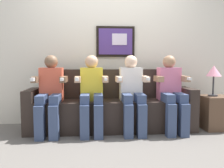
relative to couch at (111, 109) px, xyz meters
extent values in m
plane|color=#66605B|center=(0.00, -0.33, -0.31)|extent=(6.31, 6.31, 0.00)
cube|color=silver|center=(0.00, 0.44, 0.99)|extent=(4.85, 0.05, 2.60)
cube|color=black|center=(0.10, 0.40, 1.04)|extent=(0.63, 0.03, 0.50)
cube|color=#4C337F|center=(0.10, 0.38, 1.04)|extent=(0.55, 0.02, 0.42)
cube|color=silver|center=(0.16, 0.37, 1.07)|extent=(0.24, 0.02, 0.18)
cube|color=#2D231E|center=(0.00, -0.04, -0.09)|extent=(2.17, 0.58, 0.45)
cube|color=#2D231E|center=(0.00, 0.18, 0.36)|extent=(2.17, 0.14, 0.45)
cube|color=#2D231E|center=(-1.16, -0.04, 0.00)|extent=(0.14, 0.58, 0.62)
cube|color=#2D231E|center=(1.16, -0.04, 0.00)|extent=(0.14, 0.58, 0.62)
cube|color=#D8593F|center=(-0.86, -0.05, 0.38)|extent=(0.32, 0.20, 0.48)
sphere|color=brown|center=(-0.86, -0.05, 0.70)|extent=(0.19, 0.19, 0.19)
cube|color=#38476B|center=(-0.95, -0.25, 0.20)|extent=(0.12, 0.40, 0.12)
cube|color=#38476B|center=(-0.77, -0.25, 0.20)|extent=(0.12, 0.40, 0.12)
cube|color=#38476B|center=(-0.95, -0.45, -0.09)|extent=(0.12, 0.12, 0.45)
cube|color=#38476B|center=(-0.77, -0.45, -0.09)|extent=(0.12, 0.12, 0.45)
cube|color=brown|center=(-1.05, -0.17, 0.46)|extent=(0.08, 0.28, 0.08)
cube|color=brown|center=(-0.67, -0.17, 0.46)|extent=(0.08, 0.28, 0.08)
cube|color=white|center=(-0.67, -0.33, 0.47)|extent=(0.04, 0.13, 0.04)
cube|color=white|center=(-1.05, -0.33, 0.47)|extent=(0.04, 0.10, 0.04)
cube|color=yellow|center=(-0.29, -0.05, 0.38)|extent=(0.32, 0.20, 0.48)
sphere|color=tan|center=(-0.29, -0.05, 0.70)|extent=(0.19, 0.19, 0.19)
cube|color=#38476B|center=(-0.38, -0.25, 0.20)|extent=(0.12, 0.40, 0.12)
cube|color=#38476B|center=(-0.20, -0.25, 0.20)|extent=(0.12, 0.40, 0.12)
cube|color=#38476B|center=(-0.38, -0.45, -0.09)|extent=(0.12, 0.12, 0.45)
cube|color=#38476B|center=(-0.20, -0.45, -0.09)|extent=(0.12, 0.12, 0.45)
cube|color=tan|center=(-0.48, -0.17, 0.46)|extent=(0.08, 0.28, 0.08)
cube|color=tan|center=(-0.10, -0.17, 0.46)|extent=(0.08, 0.28, 0.08)
cube|color=white|center=(-0.10, -0.33, 0.47)|extent=(0.04, 0.13, 0.04)
cube|color=white|center=(-0.48, -0.33, 0.47)|extent=(0.04, 0.10, 0.04)
cube|color=white|center=(0.29, -0.05, 0.38)|extent=(0.32, 0.20, 0.48)
sphere|color=beige|center=(0.29, -0.05, 0.70)|extent=(0.19, 0.19, 0.19)
cube|color=#38476B|center=(0.20, -0.25, 0.20)|extent=(0.12, 0.40, 0.12)
cube|color=#38476B|center=(0.38, -0.25, 0.20)|extent=(0.12, 0.40, 0.12)
cube|color=#38476B|center=(0.20, -0.45, -0.09)|extent=(0.12, 0.12, 0.45)
cube|color=#38476B|center=(0.38, -0.45, -0.09)|extent=(0.12, 0.12, 0.45)
cube|color=beige|center=(0.10, -0.17, 0.46)|extent=(0.08, 0.28, 0.08)
cube|color=beige|center=(0.48, -0.17, 0.46)|extent=(0.08, 0.28, 0.08)
cube|color=white|center=(0.48, -0.33, 0.47)|extent=(0.04, 0.13, 0.04)
cube|color=white|center=(0.10, -0.33, 0.47)|extent=(0.04, 0.10, 0.04)
cube|color=pink|center=(0.86, -0.05, 0.38)|extent=(0.32, 0.20, 0.48)
sphere|color=#9E7556|center=(0.86, -0.05, 0.70)|extent=(0.19, 0.19, 0.19)
cube|color=#38476B|center=(0.77, -0.25, 0.20)|extent=(0.12, 0.40, 0.12)
cube|color=#38476B|center=(0.95, -0.25, 0.20)|extent=(0.12, 0.40, 0.12)
cube|color=#38476B|center=(0.77, -0.45, -0.09)|extent=(0.12, 0.12, 0.45)
cube|color=#38476B|center=(0.95, -0.45, -0.09)|extent=(0.12, 0.12, 0.45)
cube|color=#9E7556|center=(0.67, -0.17, 0.46)|extent=(0.08, 0.28, 0.08)
cube|color=#9E7556|center=(1.05, -0.17, 0.46)|extent=(0.08, 0.28, 0.08)
cube|color=white|center=(1.05, -0.33, 0.47)|extent=(0.04, 0.13, 0.04)
cube|color=brown|center=(1.58, -0.11, -0.06)|extent=(0.40, 0.40, 0.50)
cylinder|color=#333338|center=(1.54, -0.09, 0.20)|extent=(0.14, 0.14, 0.02)
cylinder|color=#333338|center=(1.54, -0.09, 0.35)|extent=(0.02, 0.02, 0.28)
cone|color=pink|center=(1.54, -0.09, 0.57)|extent=(0.22, 0.22, 0.16)
camera|label=1|loc=(-0.24, -3.37, 0.67)|focal=36.44mm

